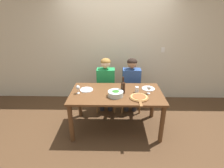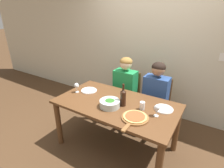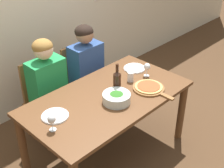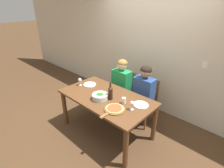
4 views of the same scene
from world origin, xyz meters
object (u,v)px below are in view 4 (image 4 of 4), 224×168
water_tumbler (124,101)px  wine_glass_right (132,104)px  person_woman (121,82)px  chair_right (146,99)px  dinner_plate_right (141,105)px  person_man (143,91)px  dinner_plate_left (90,84)px  pizza_on_board (114,109)px  wine_bottle (110,93)px  wine_glass_left (80,80)px  chair_left (124,91)px  broccoli_bowl (100,97)px

water_tumbler → wine_glass_right: bearing=-14.3°
person_woman → water_tumbler: person_woman is taller
chair_right → dinner_plate_right: (0.27, -0.60, 0.28)m
person_man → dinner_plate_right: person_man is taller
person_woman → dinner_plate_left: bearing=-120.3°
dinner_plate_left → dinner_plate_right: (1.15, 0.07, 0.00)m
dinner_plate_left → dinner_plate_right: bearing=3.7°
chair_right → person_woman: person_woman is taller
person_man → water_tumbler: 0.64m
chair_right → pizza_on_board: bearing=-87.0°
wine_bottle → dinner_plate_left: size_ratio=1.27×
wine_bottle → wine_glass_right: (0.46, -0.01, -0.02)m
pizza_on_board → water_tumbler: size_ratio=4.41×
dinner_plate_left → dinner_plate_right: size_ratio=1.00×
wine_bottle → wine_glass_left: bearing=-178.5°
dinner_plate_left → wine_glass_left: 0.21m
pizza_on_board → water_tumbler: bearing=92.8°
chair_left → pizza_on_board: 1.19m
wine_glass_left → pizza_on_board: bearing=-9.3°
chair_right → dinner_plate_right: chair_right is taller
person_woman → wine_glass_right: (0.79, -0.69, 0.13)m
chair_left → broccoli_bowl: chair_left is taller
wine_glass_right → person_woman: bearing=139.2°
wine_glass_right → water_tumbler: bearing=165.7°
pizza_on_board → water_tumbler: (-0.01, 0.24, 0.04)m
person_woman → wine_glass_right: bearing=-40.8°
wine_bottle → person_man: bearing=72.7°
broccoli_bowl → dinner_plate_right: size_ratio=1.09×
dinner_plate_left → water_tumbler: water_tumbler is taller
dinner_plate_right → water_tumbler: 0.28m
broccoli_bowl → water_tumbler: size_ratio=2.55×
person_man → water_tumbler: person_man is taller
chair_left → water_tumbler: 1.00m
chair_left → pizza_on_board: chair_left is taller
person_man → dinner_plate_left: (-0.88, -0.56, 0.04)m
person_man → wine_glass_left: size_ratio=7.96×
chair_left → wine_glass_right: 1.19m
dinner_plate_left → water_tumbler: size_ratio=2.33×
dinner_plate_right → water_tumbler: water_tumbler is taller
chair_right → person_woman: bearing=-168.6°
broccoli_bowl → wine_glass_left: (-0.66, 0.10, 0.06)m
person_woman → dinner_plate_left: size_ratio=4.96×
broccoli_bowl → chair_left: bearing=103.0°
pizza_on_board → wine_glass_left: bearing=170.7°
water_tumbler → chair_left: bearing=128.4°
chair_left → wine_glass_left: bearing=-119.3°
chair_left → wine_glass_right: wine_glass_right is taller
broccoli_bowl → pizza_on_board: 0.40m
chair_right → wine_glass_right: 0.91m
wine_glass_right → water_tumbler: (-0.20, 0.05, -0.05)m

